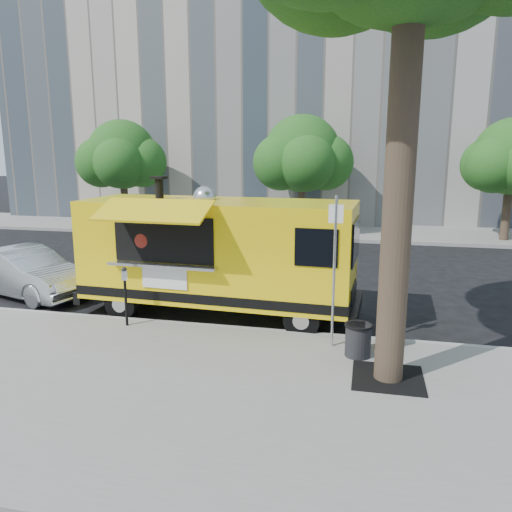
# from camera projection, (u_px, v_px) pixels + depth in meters

# --- Properties ---
(ground) EXTENTS (120.00, 120.00, 0.00)m
(ground) POSITION_uv_depth(u_px,v_px,m) (270.00, 322.00, 11.81)
(ground) COLOR black
(ground) RESTS_ON ground
(sidewalk) EXTENTS (60.00, 6.00, 0.15)m
(sidewalk) POSITION_uv_depth(u_px,v_px,m) (222.00, 399.00, 7.97)
(sidewalk) COLOR gray
(sidewalk) RESTS_ON ground
(curb) EXTENTS (60.00, 0.14, 0.16)m
(curb) POSITION_uv_depth(u_px,v_px,m) (262.00, 332.00, 10.90)
(curb) COLOR #999993
(curb) RESTS_ON ground
(far_sidewalk) EXTENTS (60.00, 5.00, 0.15)m
(far_sidewalk) POSITION_uv_depth(u_px,v_px,m) (323.00, 231.00, 24.68)
(far_sidewalk) COLOR gray
(far_sidewalk) RESTS_ON ground
(building_left) EXTENTS (22.00, 14.00, 24.00)m
(building_left) POSITION_uv_depth(u_px,v_px,m) (215.00, 23.00, 32.05)
(building_left) COLOR #AEA091
(building_left) RESTS_ON ground
(tree_well) EXTENTS (1.20, 1.20, 0.02)m
(tree_well) POSITION_uv_depth(u_px,v_px,m) (388.00, 378.00, 8.54)
(tree_well) COLOR black
(tree_well) RESTS_ON sidewalk
(far_tree_a) EXTENTS (3.42, 3.42, 5.36)m
(far_tree_a) POSITION_uv_depth(u_px,v_px,m) (122.00, 155.00, 24.92)
(far_tree_a) COLOR #33261C
(far_tree_a) RESTS_ON far_sidewalk
(far_tree_b) EXTENTS (3.60, 3.60, 5.50)m
(far_tree_b) POSITION_uv_depth(u_px,v_px,m) (302.00, 154.00, 23.35)
(far_tree_b) COLOR #33261C
(far_tree_b) RESTS_ON far_sidewalk
(far_tree_c) EXTENTS (3.24, 3.24, 5.21)m
(far_tree_c) POSITION_uv_depth(u_px,v_px,m) (512.00, 157.00, 21.15)
(far_tree_c) COLOR #33261C
(far_tree_c) RESTS_ON far_sidewalk
(sign_post) EXTENTS (0.28, 0.06, 3.00)m
(sign_post) POSITION_uv_depth(u_px,v_px,m) (334.00, 263.00, 9.61)
(sign_post) COLOR silver
(sign_post) RESTS_ON sidewalk
(parking_meter) EXTENTS (0.11, 0.11, 1.33)m
(parking_meter) POSITION_uv_depth(u_px,v_px,m) (125.00, 289.00, 10.96)
(parking_meter) COLOR black
(parking_meter) RESTS_ON sidewalk
(food_truck) EXTENTS (6.87, 3.28, 3.34)m
(food_truck) POSITION_uv_depth(u_px,v_px,m) (216.00, 253.00, 11.94)
(food_truck) COLOR yellow
(food_truck) RESTS_ON ground
(sedan) EXTENTS (4.34, 2.59, 1.35)m
(sedan) POSITION_uv_depth(u_px,v_px,m) (25.00, 272.00, 13.78)
(sedan) COLOR silver
(sedan) RESTS_ON ground
(trash_bin_left) EXTENTS (0.53, 0.53, 0.63)m
(trash_bin_left) POSITION_uv_depth(u_px,v_px,m) (358.00, 339.00, 9.41)
(trash_bin_left) COLOR black
(trash_bin_left) RESTS_ON sidewalk
(trash_bin_right) EXTENTS (0.44, 0.44, 0.53)m
(trash_bin_right) POSITION_uv_depth(u_px,v_px,m) (387.00, 333.00, 9.87)
(trash_bin_right) COLOR black
(trash_bin_right) RESTS_ON sidewalk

